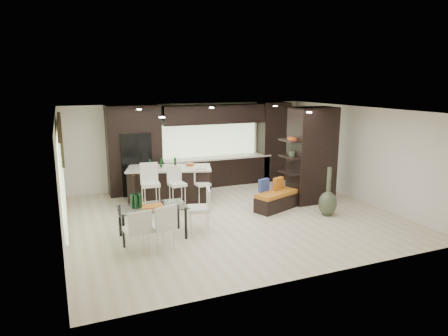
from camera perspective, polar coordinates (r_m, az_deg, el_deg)
name	(u,v)px	position (r m, az deg, el deg)	size (l,w,h in m)	color
ground	(233,216)	(10.31, 1.27, -6.92)	(8.00, 8.00, 0.00)	beige
back_wall	(191,145)	(13.18, -4.77, 3.32)	(8.00, 0.02, 2.70)	white
left_wall	(60,179)	(9.16, -22.32, -1.51)	(0.02, 7.00, 2.70)	white
right_wall	(361,154)	(12.08, 18.99, 1.88)	(0.02, 7.00, 2.70)	white
ceiling	(233,110)	(9.76, 1.34, 8.23)	(8.00, 7.00, 0.02)	white
window_left	(62,177)	(9.36, -22.08, -1.22)	(0.04, 3.20, 1.90)	#B2D199
window_back	(208,138)	(13.30, -2.26, 4.31)	(3.40, 0.04, 1.20)	#B2D199
stone_accent	(60,136)	(9.20, -22.34, 4.26)	(0.08, 3.00, 0.80)	brown
ceiling_spots	(229,111)	(9.99, 0.76, 8.21)	(4.00, 3.00, 0.02)	white
back_cabinetry	(208,145)	(13.03, -2.23, 3.25)	(6.80, 0.68, 2.70)	black
refrigerator	(135,163)	(12.45, -12.57, 0.68)	(0.90, 0.68, 1.90)	black
partition_column	(312,155)	(11.54, 12.43, 1.81)	(1.20, 0.80, 2.70)	black
kitchen_island	(170,184)	(11.61, -7.77, -2.29)	(2.37, 1.02, 0.99)	black
stool_left	(151,193)	(10.65, -10.43, -3.53)	(0.46, 0.46, 1.05)	silver
stool_mid	(177,192)	(10.85, -6.68, -3.42)	(0.41, 0.41, 0.94)	silver
stool_right	(203,191)	(11.09, -3.09, -3.27)	(0.37, 0.37, 0.84)	silver
bench	(276,201)	(10.86, 7.48, -4.65)	(1.28, 0.49, 0.49)	black
floor_vase	(328,191)	(10.55, 14.68, -3.26)	(0.47, 0.47, 1.27)	#3E4A35
dining_table	(153,222)	(8.99, -10.16, -7.61)	(1.49, 0.84, 0.72)	white
chair_near	(160,229)	(8.27, -9.08, -8.61)	(0.50, 0.50, 0.92)	silver
chair_far	(137,233)	(8.21, -12.29, -9.07)	(0.47, 0.47, 0.87)	silver
chair_end	(199,212)	(9.22, -3.61, -6.25)	(0.50, 0.50, 0.92)	silver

